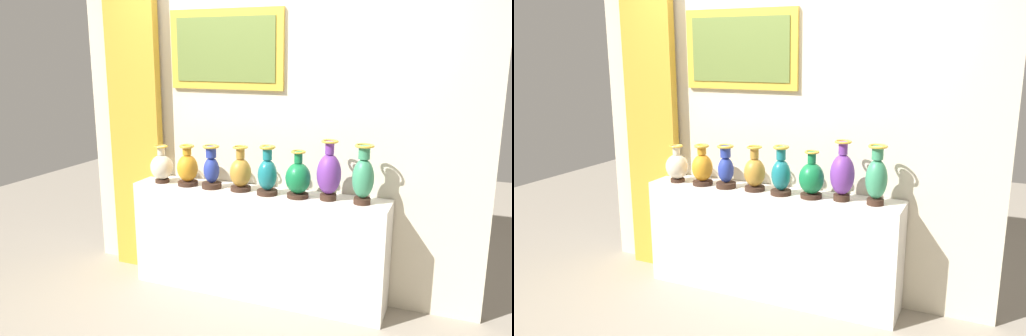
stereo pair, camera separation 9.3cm
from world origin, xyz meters
TOP-DOWN VIEW (x-y plane):
  - ground_plane at (0.00, 0.00)m, footprint 9.31×9.31m
  - display_shelf at (0.00, 0.00)m, footprint 2.02×0.35m
  - back_wall at (-0.01, 0.23)m, footprint 3.31×0.14m
  - curtain_gold at (-1.16, 0.11)m, footprint 0.48×0.08m
  - vase_ivory at (-0.81, -0.05)m, footprint 0.18×0.18m
  - vase_amber at (-0.57, -0.05)m, footprint 0.17×0.17m
  - vase_cobalt at (-0.36, -0.05)m, footprint 0.16×0.16m
  - vase_ochre at (-0.12, -0.03)m, footprint 0.16×0.16m
  - vase_teal at (0.11, -0.05)m, footprint 0.16×0.16m
  - vase_emerald at (0.35, -0.04)m, footprint 0.18×0.18m
  - vase_violet at (0.57, -0.01)m, footprint 0.17×0.17m
  - vase_jade at (0.81, -0.02)m, footprint 0.15×0.15m

SIDE VIEW (x-z plane):
  - ground_plane at x=0.00m, z-range 0.00..0.00m
  - display_shelf at x=0.00m, z-range 0.00..0.85m
  - vase_ivory at x=-0.81m, z-range 0.83..1.13m
  - vase_amber at x=-0.57m, z-range 0.83..1.15m
  - vase_ochre at x=-0.12m, z-range 0.82..1.16m
  - vase_emerald at x=0.35m, z-range 0.82..1.17m
  - vase_cobalt at x=-0.36m, z-range 0.83..1.17m
  - vase_teal at x=0.11m, z-range 0.82..1.19m
  - vase_violet at x=0.57m, z-range 0.82..1.26m
  - vase_jade at x=0.81m, z-range 0.83..1.25m
  - curtain_gold at x=-1.16m, z-range 0.00..2.80m
  - back_wall at x=-0.01m, z-range 0.01..3.03m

